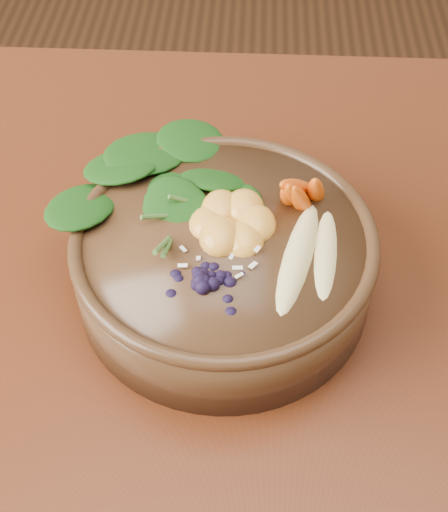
% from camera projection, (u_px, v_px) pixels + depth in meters
% --- Properties ---
extents(dining_table, '(1.60, 0.90, 0.75)m').
position_uv_depth(dining_table, '(446.00, 430.00, 0.64)').
color(dining_table, '#331C0C').
rests_on(dining_table, ground).
extents(stoneware_bowl, '(0.31, 0.31, 0.07)m').
position_uv_depth(stoneware_bowl, '(224.00, 264.00, 0.60)').
color(stoneware_bowl, '#3E2716').
rests_on(stoneware_bowl, dining_table).
extents(kale_heap, '(0.20, 0.19, 0.04)m').
position_uv_depth(kale_heap, '(200.00, 168.00, 0.60)').
color(kale_heap, '#184711').
rests_on(kale_heap, stoneware_bowl).
extents(carrot_cluster, '(0.06, 0.06, 0.07)m').
position_uv_depth(carrot_cluster, '(303.00, 164.00, 0.58)').
color(carrot_cluster, '#DD550E').
rests_on(carrot_cluster, stoneware_bowl).
extents(banana_halves, '(0.07, 0.14, 0.02)m').
position_uv_depth(banana_halves, '(313.00, 245.00, 0.56)').
color(banana_halves, '#E0CC84').
rests_on(banana_halves, stoneware_bowl).
extents(mandarin_cluster, '(0.09, 0.10, 0.03)m').
position_uv_depth(mandarin_cluster, '(232.00, 212.00, 0.58)').
color(mandarin_cluster, gold).
rests_on(mandarin_cluster, stoneware_bowl).
extents(blueberry_pile, '(0.14, 0.12, 0.03)m').
position_uv_depth(blueberry_pile, '(205.00, 270.00, 0.53)').
color(blueberry_pile, black).
rests_on(blueberry_pile, stoneware_bowl).
extents(coconut_flakes, '(0.09, 0.08, 0.01)m').
position_uv_depth(coconut_flakes, '(219.00, 249.00, 0.56)').
color(coconut_flakes, white).
rests_on(coconut_flakes, stoneware_bowl).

